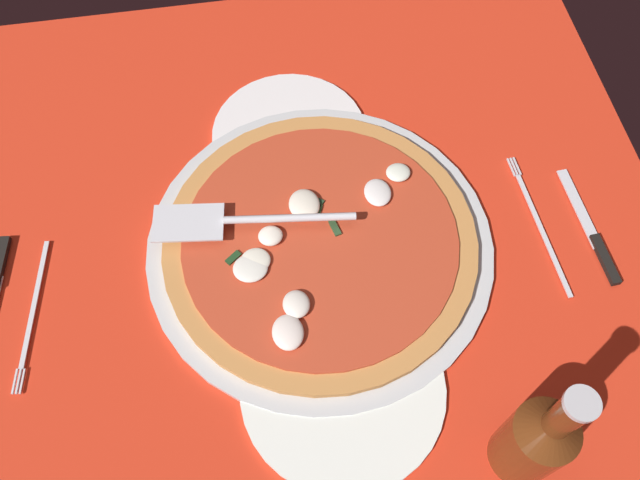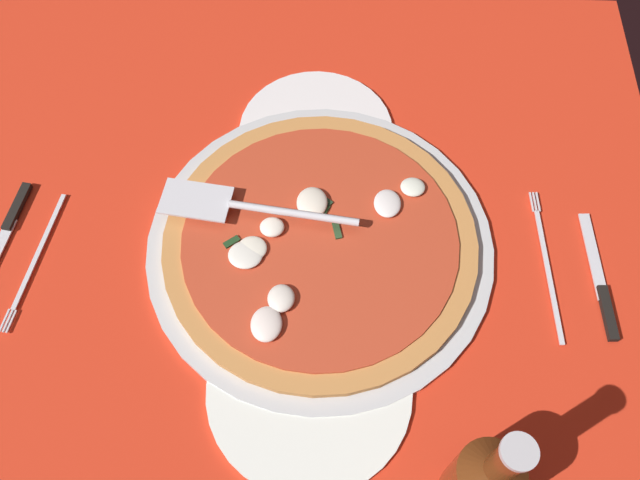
% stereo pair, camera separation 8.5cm
% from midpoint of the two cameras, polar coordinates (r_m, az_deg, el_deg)
% --- Properties ---
extents(ground_plane, '(1.02, 1.02, 0.01)m').
position_cam_midpoint_polar(ground_plane, '(0.86, -0.12, -2.72)').
color(ground_plane, red).
extents(checker_pattern, '(1.02, 1.02, 0.00)m').
position_cam_midpoint_polar(checker_pattern, '(0.86, -0.12, -2.58)').
color(checker_pattern, silver).
rests_on(checker_pattern, ground_plane).
extents(pizza_pan, '(0.45, 0.45, 0.01)m').
position_cam_midpoint_polar(pizza_pan, '(0.87, 2.81, -0.76)').
color(pizza_pan, silver).
rests_on(pizza_pan, ground_plane).
extents(dinner_plate_left, '(0.22, 0.22, 0.01)m').
position_cam_midpoint_polar(dinner_plate_left, '(0.97, 2.19, 9.05)').
color(dinner_plate_left, white).
rests_on(dinner_plate_left, ground_plane).
extents(dinner_plate_right, '(0.24, 0.24, 0.01)m').
position_cam_midpoint_polar(dinner_plate_right, '(0.79, 2.22, -12.94)').
color(dinner_plate_right, white).
rests_on(dinner_plate_right, ground_plane).
extents(pizza, '(0.40, 0.40, 0.03)m').
position_cam_midpoint_polar(pizza, '(0.86, 2.75, -0.39)').
color(pizza, '#C78342').
rests_on(pizza, pizza_pan).
extents(pizza_server, '(0.07, 0.26, 0.01)m').
position_cam_midpoint_polar(pizza_server, '(0.85, -3.35, 2.57)').
color(pizza_server, silver).
rests_on(pizza_server, pizza).
extents(place_setting_near, '(0.22, 0.14, 0.01)m').
position_cam_midpoint_polar(place_setting_near, '(0.93, -21.78, -0.75)').
color(place_setting_near, white).
rests_on(place_setting_near, ground_plane).
extents(place_setting_far, '(0.23, 0.15, 0.01)m').
position_cam_midpoint_polar(place_setting_far, '(0.92, 23.26, -3.13)').
color(place_setting_far, white).
rests_on(place_setting_far, ground_plane).
extents(beer_bottle, '(0.07, 0.07, 0.21)m').
position_cam_midpoint_polar(beer_bottle, '(0.73, 17.28, -19.26)').
color(beer_bottle, '#5D2C11').
rests_on(beer_bottle, ground_plane).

